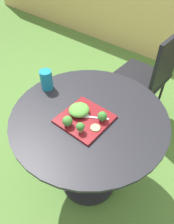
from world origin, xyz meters
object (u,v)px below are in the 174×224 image
object	(u,v)px
salad_plate	(85,119)
drinking_glass	(47,81)
patio_chair	(150,72)
fork	(92,117)

from	to	relation	value
salad_plate	drinking_glass	size ratio (longest dim) A/B	2.04
patio_chair	drinking_glass	xyz separation A→B (m)	(-0.31, -0.89, 0.27)
drinking_glass	salad_plate	bearing A→B (deg)	-9.72
salad_plate	fork	xyz separation A→B (m)	(0.03, 0.03, 0.01)
drinking_glass	fork	distance (m)	0.39
patio_chair	salad_plate	distance (m)	0.98
fork	patio_chair	bearing A→B (deg)	94.83
salad_plate	drinking_glass	distance (m)	0.37
drinking_glass	fork	world-z (taller)	drinking_glass
patio_chair	drinking_glass	world-z (taller)	patio_chair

